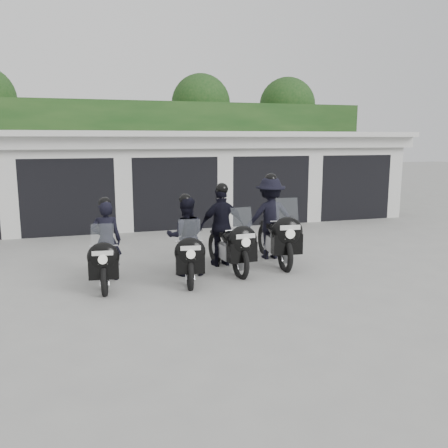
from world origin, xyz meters
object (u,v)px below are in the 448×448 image
object	(u,v)px
police_bike_b	(186,242)
police_bike_d	(272,223)
police_bike_c	(225,231)
police_bike_a	(106,249)

from	to	relation	value
police_bike_b	police_bike_d	world-z (taller)	police_bike_d
police_bike_d	police_bike_c	bearing A→B (deg)	-160.66
police_bike_b	police_bike_c	distance (m)	1.06
police_bike_b	police_bike_a	bearing A→B (deg)	-172.34
police_bike_b	police_bike_c	bearing A→B (deg)	34.58
police_bike_a	police_bike_b	distance (m)	1.56
police_bike_c	police_bike_b	bearing A→B (deg)	-158.16
police_bike_a	police_bike_c	bearing A→B (deg)	16.98
police_bike_b	police_bike_d	size ratio (longest dim) A/B	0.84
police_bike_b	police_bike_c	xyz separation A→B (m)	(0.95, 0.47, 0.07)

